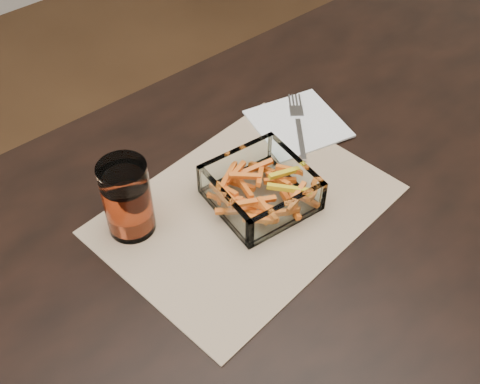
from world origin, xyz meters
The scene contains 6 objects.
dining_table centered at (0.00, 0.00, 0.66)m, with size 1.60×0.90×0.75m.
placemat centered at (-0.14, 0.07, 0.75)m, with size 0.45×0.33×0.00m, color #9F8768.
glass_bowl centered at (-0.11, 0.07, 0.78)m, with size 0.16×0.16×0.06m.
tumbler centered at (-0.30, 0.16, 0.81)m, with size 0.07×0.07×0.13m.
napkin centered at (0.07, 0.17, 0.76)m, with size 0.15×0.15×0.00m, color white.
fork centered at (0.07, 0.17, 0.76)m, with size 0.13×0.16×0.00m.
Camera 1 is at (-0.56, -0.42, 1.48)m, focal length 45.00 mm.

